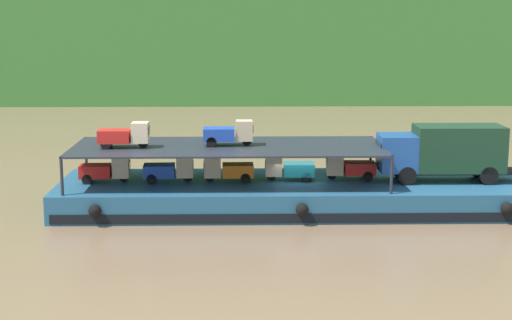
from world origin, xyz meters
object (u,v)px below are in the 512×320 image
Objects in this scene: mini_truck_lower_stern at (106,170)px; mini_truck_lower_aft at (170,170)px; mini_truck_lower_mid at (228,169)px; mini_truck_lower_fore at (289,168)px; mini_truck_upper_stern at (125,135)px; mini_truck_upper_mid at (229,133)px; cargo_barge at (297,194)px; covered_lorry at (444,151)px; mini_truck_lower_bow at (350,167)px.

mini_truck_lower_stern and mini_truck_lower_aft have the same top height.
mini_truck_lower_fore is (3.40, 0.27, 0.00)m from mini_truck_lower_mid.
mini_truck_lower_stern is 1.01× the size of mini_truck_upper_stern.
mini_truck_lower_stern is 1.00× the size of mini_truck_upper_mid.
covered_lorry reaches higher than cargo_barge.
mini_truck_lower_bow is at bearing 9.06° from cargo_barge.
mini_truck_lower_bow is at bearing 4.01° from mini_truck_lower_mid.
mini_truck_lower_mid is 5.90m from mini_truck_upper_stern.
mini_truck_lower_mid is 1.00× the size of mini_truck_upper_mid.
mini_truck_lower_mid is at bearing -175.54° from mini_truck_lower_fore.
covered_lorry reaches higher than mini_truck_lower_fore.
mini_truck_lower_bow is at bearing 3.56° from mini_truck_lower_fore.
cargo_barge is 9.43× the size of mini_truck_lower_fore.
covered_lorry is 8.62m from mini_truck_lower_fore.
mini_truck_lower_mid is (-3.83, -0.00, 1.44)m from cargo_barge.
mini_truck_lower_stern is (-18.66, 0.08, -1.00)m from covered_lorry.
mini_truck_upper_mid is at bearing 177.92° from cargo_barge.
mini_truck_lower_stern is 1.00× the size of mini_truck_lower_aft.
mini_truck_lower_aft is 1.00× the size of mini_truck_lower_fore.
cargo_barge is 9.46× the size of mini_truck_lower_stern.
mini_truck_upper_mid is (6.79, 0.16, 2.00)m from mini_truck_lower_stern.
mini_truck_upper_mid reaches higher than mini_truck_lower_fore.
covered_lorry reaches higher than mini_truck_lower_mid.
cargo_barge is 9.99m from mini_truck_upper_stern.
covered_lorry is at bearing -0.38° from mini_truck_lower_aft.
mini_truck_lower_fore is at bearing 4.55° from mini_truck_upper_stern.
mini_truck_lower_aft and mini_truck_lower_bow have the same top height.
mini_truck_lower_mid is at bearing -180.00° from cargo_barge.
mini_truck_lower_mid is 1.01× the size of mini_truck_upper_stern.
mini_truck_lower_stern is 7.08m from mini_truck_upper_mid.
mini_truck_upper_mid is (-6.74, -0.34, 2.00)m from mini_truck_lower_bow.
mini_truck_lower_aft and mini_truck_lower_mid have the same top height.
cargo_barge is 3.33× the size of covered_lorry.
mini_truck_lower_bow is at bearing 173.49° from covered_lorry.
mini_truck_upper_mid is (3.29, 0.14, 2.00)m from mini_truck_lower_aft.
mini_truck_lower_stern is 3.50m from mini_truck_lower_aft.
mini_truck_lower_fore is at bearing 2.23° from mini_truck_upper_mid.
covered_lorry is 18.69m from mini_truck_lower_stern.
mini_truck_lower_aft is 3.10m from mini_truck_upper_stern.
mini_truck_lower_aft is at bearing -179.93° from cargo_barge.
mini_truck_lower_stern is at bearing -178.34° from mini_truck_lower_fore.
mini_truck_lower_fore is (6.61, 0.27, 0.00)m from mini_truck_lower_aft.
covered_lorry is 17.52m from mini_truck_upper_stern.
mini_truck_upper_mid reaches higher than covered_lorry.
mini_truck_lower_mid and mini_truck_lower_bow have the same top height.
mini_truck_lower_bow is (-5.13, 0.59, -1.00)m from covered_lorry.
covered_lorry reaches higher than mini_truck_lower_aft.
mini_truck_lower_aft is (3.50, 0.02, 0.00)m from mini_truck_lower_stern.
mini_truck_lower_mid is 6.84m from mini_truck_lower_bow.
mini_truck_lower_fore is at bearing 2.37° from mini_truck_lower_aft.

